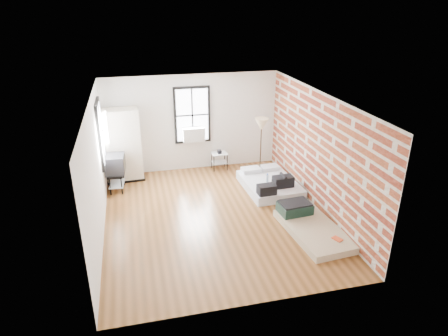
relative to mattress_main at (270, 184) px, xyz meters
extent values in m
plane|color=#553416|center=(-1.75, -1.09, -0.16)|extent=(6.00, 6.00, 0.00)
cube|color=silver|center=(-1.75, 1.91, 1.24)|extent=(5.00, 0.01, 2.80)
cube|color=silver|center=(-1.75, -4.09, 1.24)|extent=(5.00, 0.01, 2.80)
cube|color=silver|center=(-4.25, -1.09, 1.24)|extent=(0.01, 6.00, 2.80)
cube|color=brown|center=(0.75, -1.09, 1.24)|extent=(0.02, 6.00, 2.80)
cube|color=white|center=(-1.75, -1.09, 2.64)|extent=(5.00, 6.00, 0.01)
cube|color=white|center=(-1.75, 1.86, 1.49)|extent=(0.90, 0.02, 1.50)
cube|color=black|center=(-2.23, 1.88, 1.49)|extent=(0.07, 0.08, 1.64)
cube|color=black|center=(-1.26, 1.88, 1.49)|extent=(0.07, 0.08, 1.64)
cube|color=black|center=(-1.75, 1.88, 2.28)|extent=(0.90, 0.08, 0.07)
cube|color=black|center=(-1.75, 1.88, 0.71)|extent=(0.90, 0.08, 0.07)
cube|color=black|center=(-1.75, 1.85, 1.49)|extent=(0.04, 0.02, 1.50)
cube|color=black|center=(-1.75, 1.85, 1.49)|extent=(0.90, 0.02, 0.04)
cube|color=silver|center=(-1.75, 1.74, 0.96)|extent=(0.62, 0.30, 0.40)
cube|color=white|center=(-4.20, 0.71, 1.49)|extent=(0.02, 0.90, 1.50)
cube|color=black|center=(-4.22, 0.22, 1.49)|extent=(0.08, 0.07, 1.64)
cube|color=black|center=(-4.22, 1.19, 1.49)|extent=(0.08, 0.07, 1.64)
cube|color=black|center=(-4.22, 0.71, 2.28)|extent=(0.08, 0.90, 0.07)
cube|color=black|center=(-4.22, 0.71, 0.71)|extent=(0.08, 0.90, 0.07)
cube|color=black|center=(-4.19, 0.71, 1.49)|extent=(0.02, 0.04, 1.50)
cube|color=black|center=(-4.19, 0.71, 1.49)|extent=(0.02, 0.90, 0.04)
cube|color=silver|center=(0.00, 0.02, -0.04)|extent=(1.40, 1.84, 0.23)
cube|color=silver|center=(-0.31, 0.71, 0.13)|extent=(0.53, 0.35, 0.11)
cube|color=silver|center=(0.25, 0.74, 0.13)|extent=(0.53, 0.35, 0.11)
cube|color=black|center=(0.21, -0.39, 0.22)|extent=(0.53, 0.32, 0.28)
cylinder|color=black|center=(0.21, -0.39, 0.38)|extent=(0.09, 0.33, 0.08)
cube|color=black|center=(-0.34, -0.70, 0.20)|extent=(0.46, 0.30, 0.24)
cylinder|color=#A4BBD3|center=(-0.09, -0.03, 0.18)|extent=(0.07, 0.07, 0.21)
cylinder|color=blue|center=(-0.09, -0.03, 0.30)|extent=(0.03, 0.03, 0.03)
cube|color=tan|center=(0.20, -2.31, -0.08)|extent=(1.20, 2.04, 0.15)
cube|color=black|center=(0.04, -1.60, 0.11)|extent=(0.76, 0.58, 0.23)
cube|color=black|center=(0.04, -1.60, 0.24)|extent=(0.72, 0.53, 0.04)
cube|color=#D24921|center=(0.46, -2.86, 0.01)|extent=(0.20, 0.24, 0.03)
cube|color=black|center=(-3.75, 1.56, -0.13)|extent=(1.06, 0.64, 0.06)
cube|color=white|center=(-3.75, 1.56, 0.89)|extent=(1.01, 0.60, 1.96)
cylinder|color=black|center=(-1.21, 1.47, 0.09)|extent=(0.02, 0.02, 0.50)
cylinder|color=black|center=(-0.81, 1.47, 0.09)|extent=(0.02, 0.02, 0.50)
cylinder|color=black|center=(-1.22, 1.78, 0.09)|extent=(0.02, 0.02, 0.50)
cylinder|color=black|center=(-0.81, 1.78, 0.09)|extent=(0.02, 0.02, 0.50)
cube|color=silver|center=(-1.01, 1.63, 0.34)|extent=(0.46, 0.37, 0.02)
cube|color=silver|center=(-1.01, 1.63, 0.07)|extent=(0.44, 0.35, 0.02)
cube|color=black|center=(-1.01, 1.63, 0.40)|extent=(0.11, 0.17, 0.09)
cylinder|color=black|center=(-0.01, 0.82, -0.14)|extent=(0.25, 0.25, 0.03)
cylinder|color=black|center=(-0.01, 0.82, 0.61)|extent=(0.03, 0.03, 1.49)
cone|color=tan|center=(-0.01, 0.82, 1.41)|extent=(0.37, 0.37, 0.33)
cylinder|color=black|center=(-4.14, 0.61, 0.09)|extent=(0.03, 0.03, 0.48)
cylinder|color=black|center=(-3.85, 0.59, 0.09)|extent=(0.03, 0.03, 0.48)
cylinder|color=black|center=(-4.09, 1.19, 0.09)|extent=(0.03, 0.03, 0.48)
cylinder|color=black|center=(-3.80, 1.17, 0.09)|extent=(0.03, 0.03, 0.48)
cube|color=black|center=(-3.97, 0.89, 0.33)|extent=(0.45, 0.73, 0.03)
cube|color=silver|center=(-3.97, 0.89, 0.04)|extent=(0.43, 0.71, 0.02)
cube|color=black|center=(-3.97, 0.89, 0.58)|extent=(0.53, 0.60, 0.48)
cube|color=black|center=(-3.73, 0.87, 0.58)|extent=(0.06, 0.46, 0.39)
camera|label=1|loc=(-3.42, -9.08, 4.58)|focal=32.00mm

